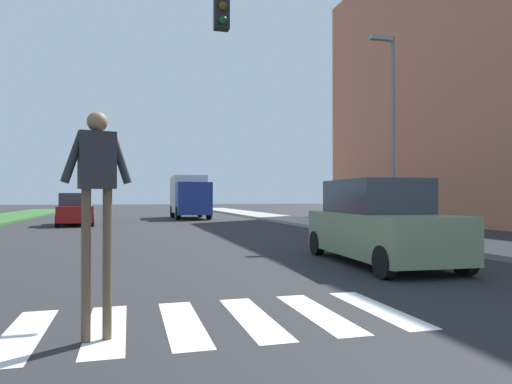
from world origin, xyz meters
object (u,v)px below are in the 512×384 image
Objects in this scene: sedan_midblock at (75,210)px; truck_box_delivery at (189,196)px; street_lamp_right at (391,117)px; suv_crossing at (378,224)px; pedestrian_performer at (97,188)px.

sedan_midblock is 0.72× the size of truck_box_delivery.
street_lamp_right is 17.48m from sedan_midblock.
street_lamp_right reaches higher than sedan_midblock.
sedan_midblock is at bearing 116.14° from suv_crossing.
sedan_midblock is (-8.54, 17.39, -0.12)m from suv_crossing.
street_lamp_right is 1.69× the size of sedan_midblock.
sedan_midblock is at bearing 136.72° from street_lamp_right.
truck_box_delivery is at bearing 93.39° from suv_crossing.
suv_crossing is 1.06× the size of sedan_midblock.
pedestrian_performer is 28.58m from truck_box_delivery.
truck_box_delivery is (-5.30, 18.17, -2.96)m from street_lamp_right.
street_lamp_right reaches higher than pedestrian_performer.
street_lamp_right is 14.38m from pedestrian_performer.
pedestrian_performer is 0.56× the size of sedan_midblock.
pedestrian_performer is 21.90m from sedan_midblock.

